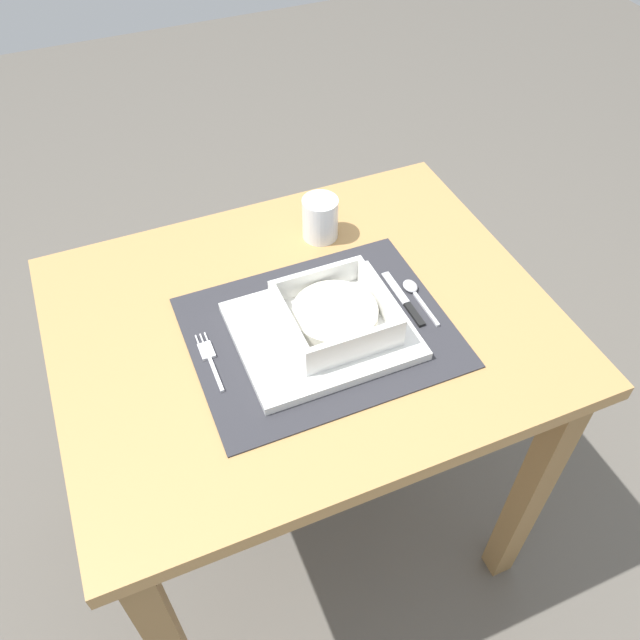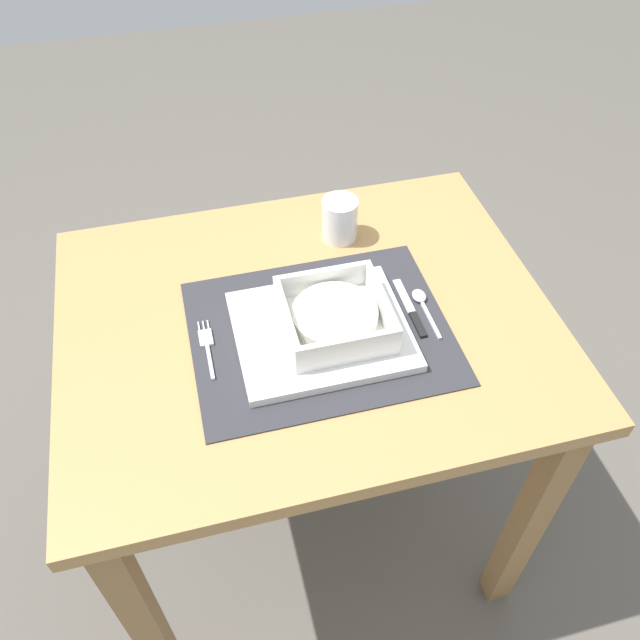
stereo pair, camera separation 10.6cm
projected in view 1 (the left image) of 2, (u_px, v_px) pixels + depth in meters
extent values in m
plane|color=#59544C|center=(309.00, 516.00, 1.64)|extent=(6.00, 6.00, 0.00)
cube|color=#B2844C|center=(304.00, 324.00, 1.12)|extent=(0.83, 0.67, 0.03)
cube|color=olive|center=(530.00, 491.00, 1.30)|extent=(0.05, 0.05, 0.70)
cube|color=olive|center=(109.00, 394.00, 1.46)|extent=(0.05, 0.05, 0.70)
cube|color=olive|center=(399.00, 304.00, 1.66)|extent=(0.05, 0.05, 0.70)
cube|color=#2D2D33|center=(320.00, 332.00, 1.08)|extent=(0.43, 0.34, 0.00)
cube|color=white|center=(322.00, 331.00, 1.07)|extent=(0.28, 0.24, 0.02)
cube|color=white|center=(335.00, 322.00, 1.06)|extent=(0.17, 0.17, 0.01)
cube|color=white|center=(289.00, 325.00, 1.02)|extent=(0.01, 0.17, 0.05)
cube|color=white|center=(379.00, 297.00, 1.06)|extent=(0.01, 0.17, 0.05)
cube|color=white|center=(356.00, 345.00, 0.99)|extent=(0.15, 0.01, 0.05)
cube|color=white|center=(316.00, 280.00, 1.09)|extent=(0.15, 0.01, 0.05)
cylinder|color=silver|center=(335.00, 315.00, 1.05)|extent=(0.14, 0.14, 0.02)
cube|color=silver|center=(216.00, 375.00, 1.01)|extent=(0.01, 0.07, 0.00)
cube|color=silver|center=(207.00, 351.00, 1.05)|extent=(0.02, 0.04, 0.00)
cylinder|color=silver|center=(197.00, 340.00, 1.06)|extent=(0.00, 0.02, 0.00)
cylinder|color=silver|center=(202.00, 339.00, 1.06)|extent=(0.00, 0.02, 0.00)
cylinder|color=silver|center=(206.00, 337.00, 1.07)|extent=(0.00, 0.02, 0.00)
cube|color=silver|center=(426.00, 309.00, 1.11)|extent=(0.01, 0.08, 0.00)
ellipsoid|color=silver|center=(410.00, 286.00, 1.15)|extent=(0.02, 0.03, 0.01)
cube|color=black|center=(414.00, 314.00, 1.10)|extent=(0.01, 0.06, 0.01)
cube|color=silver|center=(395.00, 288.00, 1.15)|extent=(0.01, 0.08, 0.00)
cylinder|color=white|center=(320.00, 218.00, 1.22)|extent=(0.07, 0.07, 0.08)
cylinder|color=#C64C1E|center=(320.00, 222.00, 1.23)|extent=(0.06, 0.06, 0.06)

